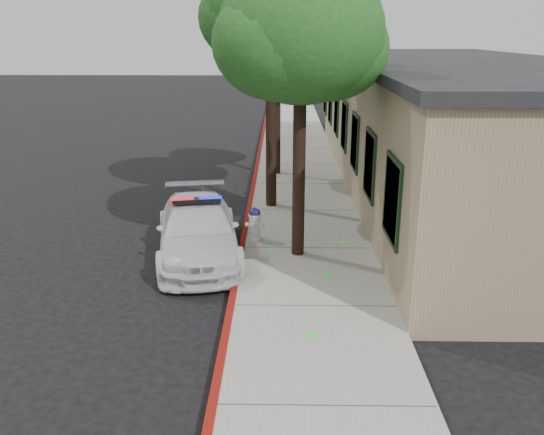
{
  "coord_description": "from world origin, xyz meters",
  "views": [
    {
      "loc": [
        1.0,
        -9.65,
        5.09
      ],
      "look_at": [
        0.79,
        2.83,
        0.96
      ],
      "focal_mm": 37.44,
      "sensor_mm": 36.0,
      "label": 1
    }
  ],
  "objects_px": {
    "street_tree_far": "(279,63)",
    "clapboard_building": "(455,126)",
    "street_tree_mid": "(272,15)",
    "police_car": "(198,230)",
    "fire_hydrant": "(255,223)",
    "street_tree_near": "(301,39)"
  },
  "relations": [
    {
      "from": "street_tree_mid",
      "to": "fire_hydrant",
      "type": "bearing_deg",
      "value": -97.28
    },
    {
      "from": "police_car",
      "to": "street_tree_mid",
      "type": "relative_size",
      "value": 0.68
    },
    {
      "from": "police_car",
      "to": "street_tree_far",
      "type": "distance_m",
      "value": 8.57
    },
    {
      "from": "street_tree_far",
      "to": "clapboard_building",
      "type": "bearing_deg",
      "value": -14.12
    },
    {
      "from": "clapboard_building",
      "to": "street_tree_far",
      "type": "height_order",
      "value": "street_tree_far"
    },
    {
      "from": "police_car",
      "to": "street_tree_near",
      "type": "height_order",
      "value": "street_tree_near"
    },
    {
      "from": "clapboard_building",
      "to": "street_tree_near",
      "type": "relative_size",
      "value": 3.27
    },
    {
      "from": "fire_hydrant",
      "to": "street_tree_far",
      "type": "bearing_deg",
      "value": 101.15
    },
    {
      "from": "fire_hydrant",
      "to": "street_tree_near",
      "type": "distance_m",
      "value": 4.57
    },
    {
      "from": "clapboard_building",
      "to": "fire_hydrant",
      "type": "relative_size",
      "value": 25.5
    },
    {
      "from": "street_tree_near",
      "to": "street_tree_far",
      "type": "xyz_separation_m",
      "value": [
        -0.52,
        7.83,
        -0.9
      ]
    },
    {
      "from": "street_tree_near",
      "to": "street_tree_far",
      "type": "height_order",
      "value": "street_tree_near"
    },
    {
      "from": "street_tree_mid",
      "to": "street_tree_far",
      "type": "relative_size",
      "value": 1.38
    },
    {
      "from": "street_tree_mid",
      "to": "street_tree_near",
      "type": "bearing_deg",
      "value": -80.2
    },
    {
      "from": "street_tree_near",
      "to": "street_tree_mid",
      "type": "xyz_separation_m",
      "value": [
        -0.67,
        3.9,
        0.58
      ]
    },
    {
      "from": "police_car",
      "to": "street_tree_near",
      "type": "distance_m",
      "value": 4.86
    },
    {
      "from": "police_car",
      "to": "street_tree_far",
      "type": "height_order",
      "value": "street_tree_far"
    },
    {
      "from": "clapboard_building",
      "to": "street_tree_far",
      "type": "relative_size",
      "value": 4.06
    },
    {
      "from": "street_tree_near",
      "to": "street_tree_mid",
      "type": "height_order",
      "value": "street_tree_mid"
    },
    {
      "from": "clapboard_building",
      "to": "street_tree_far",
      "type": "bearing_deg",
      "value": 165.88
    },
    {
      "from": "clapboard_building",
      "to": "street_tree_far",
      "type": "xyz_separation_m",
      "value": [
        -5.81,
        1.46,
        1.89
      ]
    },
    {
      "from": "street_tree_near",
      "to": "street_tree_far",
      "type": "relative_size",
      "value": 1.24
    }
  ]
}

